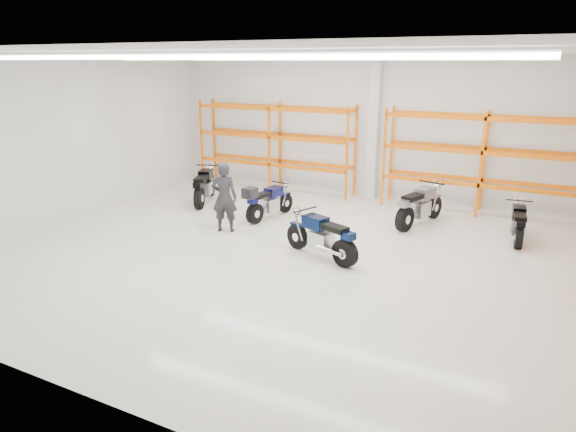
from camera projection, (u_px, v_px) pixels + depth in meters
The scene contains 11 objects.
ground at pixel (292, 254), 11.98m from camera, with size 14.00×14.00×0.00m, color silver.
room_shell at pixel (293, 112), 11.06m from camera, with size 14.02×12.02×4.51m.
motorcycle_main at pixel (323, 238), 11.58m from camera, with size 2.05×1.01×1.05m.
motorcycle_back_a at pixel (204, 187), 16.19m from camera, with size 1.07×2.15×1.11m.
motorcycle_back_b at pixel (267, 202), 14.50m from camera, with size 0.75×2.05×1.06m.
motorcycle_back_c at pixel (418, 207), 13.95m from camera, with size 0.98×2.22×1.12m.
motorcycle_back_d at pixel (518, 224), 12.75m from camera, with size 0.63×1.89×0.93m.
standing_man at pixel (224, 197), 13.37m from camera, with size 0.67×0.44×1.84m, color black.
structural_column at pixel (374, 129), 16.30m from camera, with size 0.32×0.32×4.50m, color white.
pallet_racking_back_left at pixel (275, 138), 17.62m from camera, with size 5.67×0.87×3.00m.
pallet_racking_back_right at pixel (484, 154), 14.67m from camera, with size 5.67×0.87×3.00m.
Camera 1 is at (5.00, -10.04, 4.33)m, focal length 32.00 mm.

